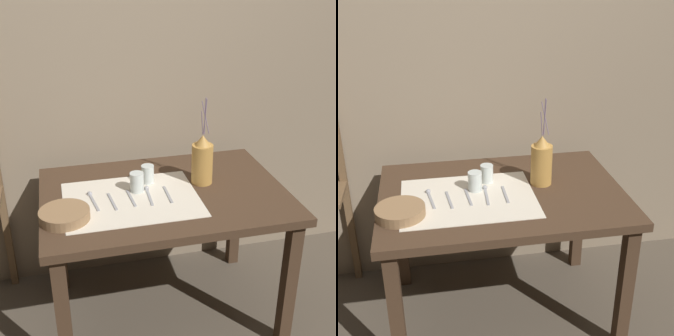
% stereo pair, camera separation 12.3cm
% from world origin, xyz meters
% --- Properties ---
extents(ground_plane, '(12.00, 12.00, 0.00)m').
position_xyz_m(ground_plane, '(0.00, 0.00, 0.00)').
color(ground_plane, brown).
extents(stone_wall_back, '(7.00, 0.06, 2.40)m').
position_xyz_m(stone_wall_back, '(0.00, 0.51, 1.20)').
color(stone_wall_back, gray).
rests_on(stone_wall_back, ground_plane).
extents(wooden_table, '(1.14, 0.80, 0.72)m').
position_xyz_m(wooden_table, '(0.00, 0.00, 0.63)').
color(wooden_table, '#422D1E').
rests_on(wooden_table, ground_plane).
extents(linen_cloth, '(0.61, 0.47, 0.00)m').
position_xyz_m(linen_cloth, '(-0.16, -0.04, 0.72)').
color(linen_cloth, beige).
rests_on(linen_cloth, wooden_table).
extents(pitcher_with_flowers, '(0.10, 0.10, 0.42)m').
position_xyz_m(pitcher_with_flowers, '(0.20, 0.05, 0.84)').
color(pitcher_with_flowers, '#B7843D').
rests_on(pitcher_with_flowers, wooden_table).
extents(wooden_bowl, '(0.21, 0.21, 0.05)m').
position_xyz_m(wooden_bowl, '(-0.47, -0.15, 0.75)').
color(wooden_bowl, '#8E6B47').
rests_on(wooden_bowl, wooden_table).
extents(glass_tumbler_near, '(0.07, 0.07, 0.09)m').
position_xyz_m(glass_tumbler_near, '(-0.12, 0.03, 0.77)').
color(glass_tumbler_near, silver).
rests_on(glass_tumbler_near, wooden_table).
extents(glass_tumbler_far, '(0.06, 0.06, 0.09)m').
position_xyz_m(glass_tumbler_far, '(-0.06, 0.11, 0.77)').
color(glass_tumbler_far, silver).
rests_on(glass_tumbler_far, wooden_table).
extents(spoon_inner, '(0.04, 0.18, 0.02)m').
position_xyz_m(spoon_inner, '(-0.34, 0.02, 0.73)').
color(spoon_inner, '#939399').
rests_on(spoon_inner, wooden_table).
extents(fork_inner, '(0.03, 0.16, 0.00)m').
position_xyz_m(fork_inner, '(-0.25, -0.05, 0.73)').
color(fork_inner, '#939399').
rests_on(fork_inner, wooden_table).
extents(fork_outer, '(0.02, 0.16, 0.00)m').
position_xyz_m(fork_outer, '(-0.16, -0.04, 0.73)').
color(fork_outer, '#939399').
rests_on(fork_outer, wooden_table).
extents(spoon_outer, '(0.02, 0.18, 0.02)m').
position_xyz_m(spoon_outer, '(-0.08, 0.01, 0.73)').
color(spoon_outer, '#939399').
rests_on(spoon_outer, wooden_table).
extents(knife_center, '(0.01, 0.16, 0.00)m').
position_xyz_m(knife_center, '(0.01, -0.04, 0.73)').
color(knife_center, '#939399').
rests_on(knife_center, wooden_table).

